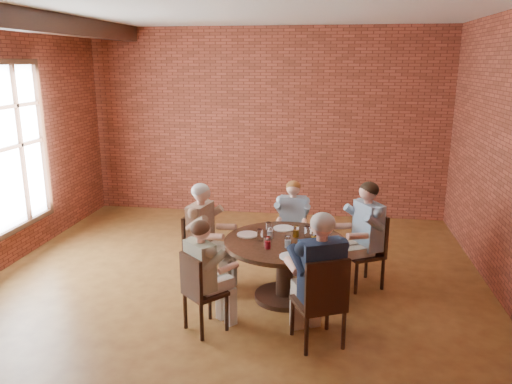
# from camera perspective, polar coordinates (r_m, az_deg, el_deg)

# --- Properties ---
(floor) EXTENTS (7.00, 7.00, 0.00)m
(floor) POSITION_cam_1_polar(r_m,az_deg,el_deg) (6.29, -3.14, -11.68)
(floor) COLOR olive
(floor) RESTS_ON ground
(ceiling) EXTENTS (7.00, 7.00, 0.00)m
(ceiling) POSITION_cam_1_polar(r_m,az_deg,el_deg) (5.67, -3.66, 20.81)
(ceiling) COLOR silver
(ceiling) RESTS_ON wall_back
(wall_back) EXTENTS (7.00, 0.00, 7.00)m
(wall_back) POSITION_cam_1_polar(r_m,az_deg,el_deg) (9.16, 1.14, 7.84)
(wall_back) COLOR brown
(wall_back) RESTS_ON ground
(wall_front) EXTENTS (7.00, 0.00, 7.00)m
(wall_front) POSITION_cam_1_polar(r_m,az_deg,el_deg) (2.57, -19.83, -11.40)
(wall_front) COLOR brown
(wall_front) RESTS_ON ground
(ceiling_beam) EXTENTS (0.22, 6.90, 0.26)m
(ceiling_beam) POSITION_cam_1_polar(r_m,az_deg,el_deg) (6.61, -25.95, 17.43)
(ceiling_beam) COLOR black
(ceiling_beam) RESTS_ON ceiling
(dining_table) EXTENTS (1.44, 1.44, 0.75)m
(dining_table) POSITION_cam_1_polar(r_m,az_deg,el_deg) (6.00, 3.32, -7.52)
(dining_table) COLOR black
(dining_table) RESTS_ON floor
(chair_a) EXTENTS (0.60, 0.60, 0.95)m
(chair_a) POSITION_cam_1_polar(r_m,az_deg,el_deg) (6.52, 12.77, -6.14)
(chair_a) COLOR black
(chair_a) RESTS_ON floor
(diner_a) EXTENTS (0.85, 0.80, 1.36)m
(diner_a) POSITION_cam_1_polar(r_m,az_deg,el_deg) (6.42, 12.17, -4.87)
(diner_a) COLOR teal
(diner_a) RESTS_ON floor
(chair_b) EXTENTS (0.38, 0.38, 0.88)m
(chair_b) POSITION_cam_1_polar(r_m,az_deg,el_deg) (7.01, 4.21, -4.61)
(chair_b) COLOR black
(chair_b) RESTS_ON floor
(diner_b) EXTENTS (0.47, 0.57, 1.22)m
(diner_b) POSITION_cam_1_polar(r_m,az_deg,el_deg) (6.90, 4.18, -3.78)
(diner_b) COLOR gray
(diner_b) RESTS_ON floor
(chair_c) EXTENTS (0.51, 0.51, 0.94)m
(chair_c) POSITION_cam_1_polar(r_m,az_deg,el_deg) (6.40, -6.51, -6.29)
(chair_c) COLOR black
(chair_c) RESTS_ON floor
(diner_c) EXTENTS (0.75, 0.66, 1.34)m
(diner_c) POSITION_cam_1_polar(r_m,az_deg,el_deg) (6.31, -5.84, -5.04)
(diner_c) COLOR brown
(diner_c) RESTS_ON floor
(chair_d) EXTENTS (0.53, 0.53, 0.88)m
(chair_d) POSITION_cam_1_polar(r_m,az_deg,el_deg) (5.34, -6.48, -11.04)
(chair_d) COLOR black
(chair_d) RESTS_ON floor
(diner_d) EXTENTS (0.73, 0.74, 1.23)m
(diner_d) POSITION_cam_1_polar(r_m,az_deg,el_deg) (5.32, -5.87, -9.56)
(diner_d) COLOR tan
(diner_d) RESTS_ON floor
(chair_e) EXTENTS (0.61, 0.61, 0.97)m
(chair_e) POSITION_cam_1_polar(r_m,az_deg,el_deg) (5.07, 7.56, -12.05)
(chair_e) COLOR black
(chair_e) RESTS_ON floor
(diner_e) EXTENTS (0.80, 0.87, 1.40)m
(diner_e) POSITION_cam_1_polar(r_m,az_deg,el_deg) (5.07, 7.19, -9.84)
(diner_e) COLOR #172642
(diner_e) RESTS_ON floor
(plate_a) EXTENTS (0.26, 0.26, 0.01)m
(plate_a) POSITION_cam_1_polar(r_m,az_deg,el_deg) (6.23, 7.20, -4.49)
(plate_a) COLOR white
(plate_a) RESTS_ON dining_table
(plate_b) EXTENTS (0.26, 0.26, 0.01)m
(plate_b) POSITION_cam_1_polar(r_m,az_deg,el_deg) (6.31, 3.18, -4.16)
(plate_b) COLOR white
(plate_b) RESTS_ON dining_table
(plate_c) EXTENTS (0.26, 0.26, 0.01)m
(plate_c) POSITION_cam_1_polar(r_m,az_deg,el_deg) (6.08, -0.97, -4.89)
(plate_c) COLOR white
(plate_c) RESTS_ON dining_table
(plate_d) EXTENTS (0.26, 0.26, 0.01)m
(plate_d) POSITION_cam_1_polar(r_m,az_deg,el_deg) (5.43, 4.05, -7.35)
(plate_d) COLOR white
(plate_d) RESTS_ON dining_table
(glass_a) EXTENTS (0.07, 0.07, 0.14)m
(glass_a) POSITION_cam_1_polar(r_m,az_deg,el_deg) (6.00, 5.86, -4.59)
(glass_a) COLOR white
(glass_a) RESTS_ON dining_table
(glass_b) EXTENTS (0.07, 0.07, 0.14)m
(glass_b) POSITION_cam_1_polar(r_m,az_deg,el_deg) (6.01, 4.60, -4.52)
(glass_b) COLOR white
(glass_b) RESTS_ON dining_table
(glass_c) EXTENTS (0.07, 0.07, 0.14)m
(glass_c) POSITION_cam_1_polar(r_m,az_deg,el_deg) (6.13, 1.45, -4.10)
(glass_c) COLOR white
(glass_c) RESTS_ON dining_table
(glass_d) EXTENTS (0.07, 0.07, 0.14)m
(glass_d) POSITION_cam_1_polar(r_m,az_deg,el_deg) (5.96, 1.61, -4.65)
(glass_d) COLOR white
(glass_d) RESTS_ON dining_table
(glass_e) EXTENTS (0.07, 0.07, 0.14)m
(glass_e) POSITION_cam_1_polar(r_m,az_deg,el_deg) (5.88, 0.46, -4.92)
(glass_e) COLOR white
(glass_e) RESTS_ON dining_table
(glass_f) EXTENTS (0.07, 0.07, 0.14)m
(glass_f) POSITION_cam_1_polar(r_m,az_deg,el_deg) (5.63, 1.34, -5.81)
(glass_f) COLOR white
(glass_f) RESTS_ON dining_table
(glass_g) EXTENTS (0.07, 0.07, 0.14)m
(glass_g) POSITION_cam_1_polar(r_m,az_deg,el_deg) (5.68, 3.65, -5.68)
(glass_g) COLOR white
(glass_g) RESTS_ON dining_table
(glass_h) EXTENTS (0.07, 0.07, 0.14)m
(glass_h) POSITION_cam_1_polar(r_m,az_deg,el_deg) (5.82, 6.70, -5.23)
(glass_h) COLOR white
(glass_h) RESTS_ON dining_table
(smartphone) EXTENTS (0.13, 0.17, 0.01)m
(smartphone) POSITION_cam_1_polar(r_m,az_deg,el_deg) (5.47, 6.53, -7.30)
(smartphone) COLOR black
(smartphone) RESTS_ON dining_table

